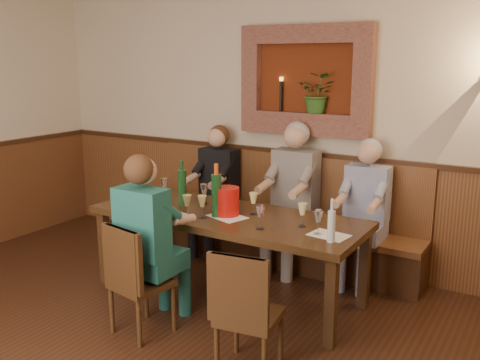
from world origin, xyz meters
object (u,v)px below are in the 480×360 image
object	(u,v)px
person_bench_mid	(291,210)
wine_bottle_green_a	(216,195)
dining_table	(227,222)
water_bottle	(331,225)
wine_bottle_green_b	(182,187)
chair_near_right	(249,336)
person_bench_right	(363,226)
bench	(277,231)
person_bench_left	(215,201)
chair_near_left	(140,301)
person_chair_front	(151,257)
spittoon_bucket	(227,201)

from	to	relation	value
person_bench_mid	wine_bottle_green_a	bearing A→B (deg)	-103.90
dining_table	water_bottle	distance (m)	1.08
wine_bottle_green_b	person_bench_mid	bearing A→B (deg)	49.00
chair_near_right	person_bench_right	bearing A→B (deg)	75.90
bench	person_bench_left	size ratio (longest dim) A/B	2.18
chair_near_left	person_chair_front	distance (m)	0.35
dining_table	bench	xyz separation A→B (m)	(0.00, 0.94, -0.35)
person_bench_left	water_bottle	distance (m)	2.06
chair_near_right	person_bench_mid	size ratio (longest dim) A/B	0.60
chair_near_left	wine_bottle_green_b	world-z (taller)	wine_bottle_green_b
bench	wine_bottle_green_b	bearing A→B (deg)	-118.48
chair_near_left	wine_bottle_green_a	xyz separation A→B (m)	(0.17, 0.80, 0.69)
person_bench_left	person_bench_right	world-z (taller)	person_bench_left
bench	person_bench_mid	bearing A→B (deg)	-27.30
chair_near_right	wine_bottle_green_a	world-z (taller)	wine_bottle_green_a
wine_bottle_green_a	water_bottle	world-z (taller)	wine_bottle_green_a
chair_near_right	water_bottle	size ratio (longest dim) A/B	2.68
chair_near_left	water_bottle	bearing A→B (deg)	39.47
wine_bottle_green_b	spittoon_bucket	bearing A→B (deg)	-6.93
person_bench_right	bench	bearing A→B (deg)	173.68
chair_near_left	chair_near_right	size ratio (longest dim) A/B	1.01
person_bench_mid	wine_bottle_green_a	size ratio (longest dim) A/B	3.22
chair_near_right	wine_bottle_green_a	bearing A→B (deg)	125.33
spittoon_bucket	chair_near_left	bearing A→B (deg)	-104.05
chair_near_right	person_bench_left	distance (m)	2.33
person_chair_front	wine_bottle_green_a	distance (m)	0.77
dining_table	chair_near_right	world-z (taller)	chair_near_right
chair_near_right	bench	bearing A→B (deg)	103.40
chair_near_left	person_bench_right	distance (m)	2.11
chair_near_left	spittoon_bucket	world-z (taller)	spittoon_bucket
bench	person_chair_front	size ratio (longest dim) A/B	2.16
spittoon_bucket	wine_bottle_green_a	xyz separation A→B (m)	(-0.05, -0.08, 0.07)
bench	wine_bottle_green_b	xyz separation A→B (m)	(-0.50, -0.92, 0.59)
person_bench_mid	person_bench_left	bearing A→B (deg)	179.82
bench	chair_near_left	size ratio (longest dim) A/B	3.41
person_bench_right	person_chair_front	size ratio (longest dim) A/B	0.98
chair_near_right	spittoon_bucket	bearing A→B (deg)	120.81
chair_near_left	person_bench_mid	size ratio (longest dim) A/B	0.60
person_bench_mid	person_bench_right	xyz separation A→B (m)	(0.73, 0.00, -0.05)
wine_bottle_green_a	water_bottle	xyz separation A→B (m)	(1.07, -0.10, -0.06)
bench	chair_near_right	size ratio (longest dim) A/B	3.43
chair_near_right	chair_near_left	bearing A→B (deg)	169.83
bench	person_bench_right	world-z (taller)	person_bench_right
wine_bottle_green_a	person_bench_right	bearing A→B (deg)	44.86
water_bottle	person_chair_front	bearing A→B (deg)	-155.77
wine_bottle_green_b	person_bench_right	bearing A→B (deg)	29.65
chair_near_left	person_bench_right	world-z (taller)	person_bench_right
dining_table	chair_near_right	xyz separation A→B (m)	(0.77, -0.94, -0.42)
bench	chair_near_left	world-z (taller)	bench
chair_near_left	bench	bearing A→B (deg)	94.02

